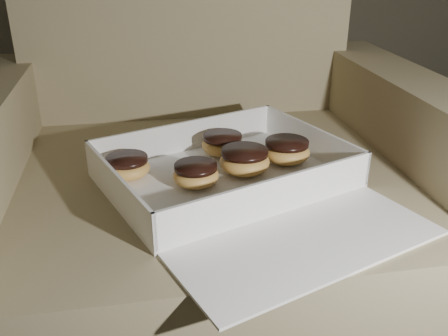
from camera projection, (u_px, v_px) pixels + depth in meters
armchair at (206, 210)px, 1.13m from camera, size 1.01×0.85×1.05m
bakery_box at (238, 183)px, 0.91m from camera, size 0.57×0.61×0.07m
donut_a at (127, 166)px, 0.94m from camera, size 0.08×0.08×0.04m
donut_b at (245, 160)px, 0.95m from camera, size 0.10×0.10×0.05m
donut_c at (287, 151)px, 1.00m from camera, size 0.09×0.09×0.05m
donut_d at (196, 174)px, 0.91m from camera, size 0.08×0.08×0.04m
donut_e at (223, 144)px, 1.04m from camera, size 0.09×0.09×0.04m
crumb_a at (330, 185)px, 0.91m from camera, size 0.01×0.01×0.00m
crumb_b at (311, 172)px, 0.96m from camera, size 0.01×0.01×0.00m
crumb_c at (147, 223)px, 0.79m from camera, size 0.01×0.01×0.00m
crumb_d at (328, 168)px, 0.98m from camera, size 0.01×0.01×0.00m
crumb_e at (307, 170)px, 0.97m from camera, size 0.01×0.01×0.00m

